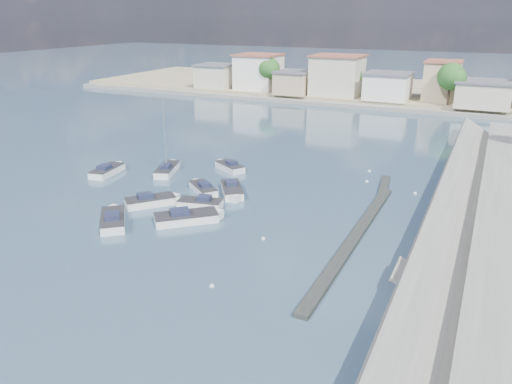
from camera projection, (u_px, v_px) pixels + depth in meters
ground at (361, 148)px, 70.56m from camera, size 400.00×400.00×0.00m
seawall_walkway at (506, 241)px, 39.83m from camera, size 5.00×90.00×1.80m
breakwater at (361, 226)px, 44.51m from camera, size 2.00×31.02×0.35m
far_shore_land at (418, 93)px, 114.48m from camera, size 160.00×40.00×1.40m
far_shore_quay at (402, 109)px, 96.75m from camera, size 160.00×2.50×0.80m
far_town at (466, 85)px, 95.90m from camera, size 113.01×12.80×8.35m
shore_trees at (449, 83)px, 88.94m from camera, size 74.56×38.32×7.92m
motorboat_a at (113, 219)px, 45.40m from camera, size 4.90×5.32×1.48m
motorboat_b at (153, 201)px, 49.76m from camera, size 4.66×4.95×1.48m
motorboat_c at (202, 189)px, 53.31m from camera, size 4.55×4.12×1.48m
motorboat_d at (198, 204)px, 49.05m from camera, size 4.90×2.69×1.48m
motorboat_e at (108, 171)px, 59.40m from camera, size 2.67×5.62×1.48m
motorboat_f at (229, 167)px, 60.88m from camera, size 4.63×3.73×1.48m
motorboat_g at (232, 191)px, 52.58m from camera, size 4.45×5.24×1.48m
motorboat_h at (190, 218)px, 45.76m from camera, size 5.75×5.50×1.48m
sailboat at (168, 169)px, 59.84m from camera, size 3.51×5.93×9.00m
mooring_buoys at (343, 208)px, 49.00m from camera, size 10.20×31.92×0.36m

